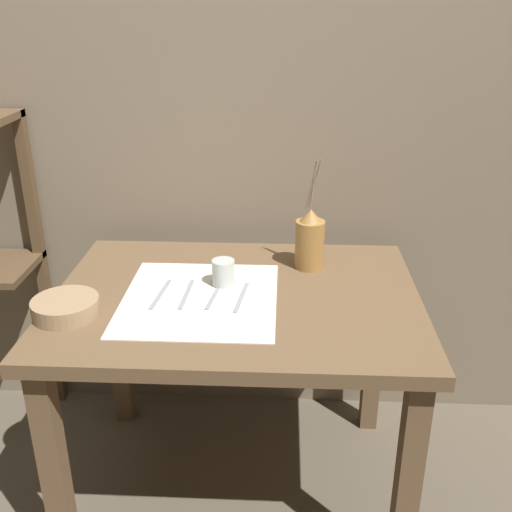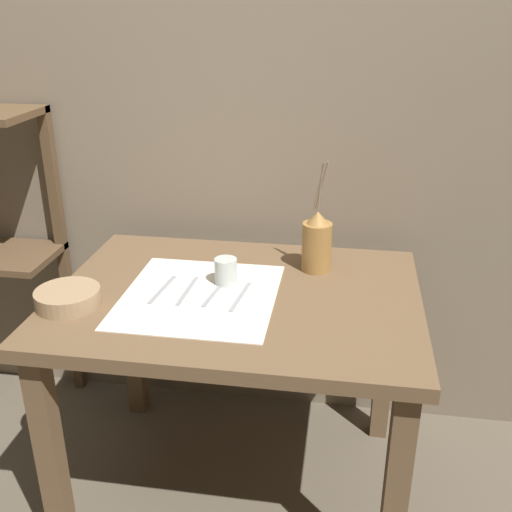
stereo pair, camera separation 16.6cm
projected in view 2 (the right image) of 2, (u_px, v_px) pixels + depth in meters
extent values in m
plane|color=brown|center=(240.00, 482.00, 2.00)|extent=(12.00, 12.00, 0.00)
cube|color=#7A6B56|center=(263.00, 93.00, 1.98)|extent=(7.00, 0.06, 2.40)
cube|color=brown|center=(237.00, 299.00, 1.73)|extent=(1.05, 0.78, 0.04)
cube|color=brown|center=(51.00, 457.00, 1.64)|extent=(0.06, 0.06, 0.67)
cube|color=brown|center=(395.00, 497.00, 1.51)|extent=(0.06, 0.06, 0.67)
cube|color=brown|center=(133.00, 334.00, 2.23)|extent=(0.06, 0.06, 0.67)
cube|color=brown|center=(385.00, 356.00, 2.10)|extent=(0.06, 0.06, 0.67)
cube|color=brown|center=(64.00, 260.00, 2.27)|extent=(0.04, 0.04, 1.15)
cube|color=silver|center=(200.00, 296.00, 1.70)|extent=(0.43, 0.47, 0.00)
cylinder|color=olive|center=(317.00, 247.00, 1.84)|extent=(0.09, 0.09, 0.15)
cone|color=olive|center=(318.00, 217.00, 1.80)|extent=(0.07, 0.07, 0.04)
cylinder|color=#847056|center=(320.00, 188.00, 1.76)|extent=(0.01, 0.01, 0.15)
cylinder|color=#847056|center=(319.00, 186.00, 1.76)|extent=(0.03, 0.02, 0.15)
cylinder|color=#847056|center=(322.00, 185.00, 1.76)|extent=(0.04, 0.04, 0.16)
cylinder|color=#9E7F5B|center=(68.00, 298.00, 1.65)|extent=(0.18, 0.18, 0.05)
cylinder|color=#B7C1BC|center=(226.00, 271.00, 1.76)|extent=(0.07, 0.07, 0.08)
cube|color=#939399|center=(162.00, 289.00, 1.73)|extent=(0.03, 0.18, 0.00)
cube|color=#939399|center=(187.00, 291.00, 1.72)|extent=(0.02, 0.18, 0.00)
cube|color=#939399|center=(215.00, 292.00, 1.71)|extent=(0.04, 0.18, 0.00)
sphere|color=#939399|center=(226.00, 278.00, 1.79)|extent=(0.02, 0.02, 0.02)
cube|color=#939399|center=(240.00, 297.00, 1.69)|extent=(0.03, 0.18, 0.00)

